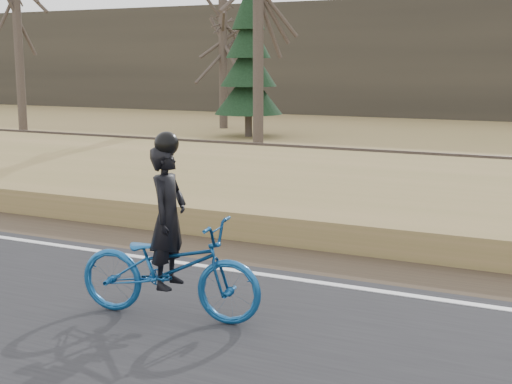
% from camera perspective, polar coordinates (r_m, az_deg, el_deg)
% --- Properties ---
extents(ground, '(120.00, 120.00, 0.00)m').
position_cam_1_polar(ground, '(10.29, -10.28, -5.70)').
color(ground, '#95784C').
rests_on(ground, ground).
extents(edge_line, '(120.00, 0.12, 0.01)m').
position_cam_1_polar(edge_line, '(10.43, -9.64, -5.09)').
color(edge_line, silver).
rests_on(edge_line, road).
extents(shoulder, '(120.00, 1.60, 0.04)m').
position_cam_1_polar(shoulder, '(11.24, -6.66, -4.13)').
color(shoulder, '#473A2B').
rests_on(shoulder, ground).
extents(embankment, '(120.00, 5.00, 0.44)m').
position_cam_1_polar(embankment, '(13.75, 0.06, -0.53)').
color(embankment, '#95784C').
rests_on(embankment, ground).
extents(ballast, '(120.00, 3.00, 0.45)m').
position_cam_1_polar(ballast, '(17.20, 5.61, 1.64)').
color(ballast, slate).
rests_on(ballast, ground).
extents(railroad, '(120.00, 2.40, 0.29)m').
position_cam_1_polar(railroad, '(17.15, 5.63, 2.64)').
color(railroad, black).
rests_on(railroad, ballast).
extents(treeline_backdrop, '(120.00, 4.00, 6.00)m').
position_cam_1_polar(treeline_backdrop, '(38.40, 17.43, 10.16)').
color(treeline_backdrop, '#383328').
rests_on(treeline_backdrop, ground).
extents(cyclist, '(2.19, 1.02, 2.04)m').
position_cam_1_polar(cyclist, '(7.81, -6.97, -5.35)').
color(cyclist, navy).
rests_on(cyclist, road).
extents(bare_tree_far_left, '(0.36, 0.36, 8.48)m').
position_cam_1_polar(bare_tree_far_left, '(31.11, -18.55, 12.46)').
color(bare_tree_far_left, '#4F433A').
rests_on(bare_tree_far_left, ground).
extents(bare_tree_left, '(0.36, 0.36, 6.83)m').
position_cam_1_polar(bare_tree_left, '(30.90, -2.66, 11.45)').
color(bare_tree_left, '#4F433A').
rests_on(bare_tree_left, ground).
extents(bare_tree_near_left, '(0.36, 0.36, 7.59)m').
position_cam_1_polar(bare_tree_near_left, '(24.20, 0.18, 12.68)').
color(bare_tree_near_left, '#4F433A').
rests_on(bare_tree_near_left, ground).
extents(conifer, '(2.60, 2.60, 5.70)m').
position_cam_1_polar(conifer, '(27.34, -0.62, 10.10)').
color(conifer, '#4F433A').
rests_on(conifer, ground).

